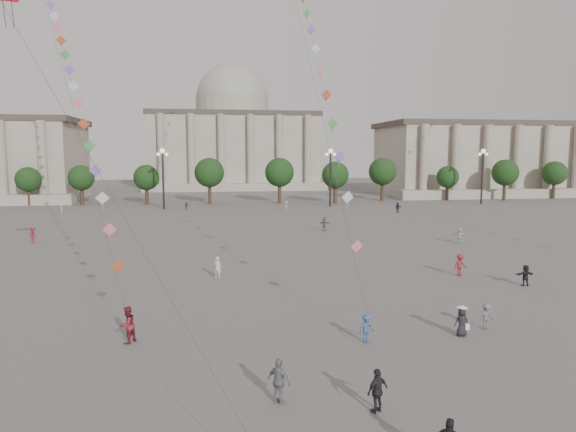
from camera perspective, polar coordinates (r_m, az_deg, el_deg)
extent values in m
plane|color=#5E5C58|center=(25.10, 8.46, -15.81)|extent=(360.00, 360.00, 0.00)
cube|color=gray|center=(142.95, 26.42, 5.52)|extent=(80.00, 22.00, 16.00)
cube|color=#463C33|center=(143.10, 26.61, 8.96)|extent=(81.60, 22.44, 1.20)
cube|color=gray|center=(152.25, -6.12, 6.99)|extent=(46.00, 30.00, 20.00)
cube|color=#463C33|center=(152.64, -6.18, 10.97)|extent=(46.92, 30.60, 1.20)
cube|color=gray|center=(135.55, -5.74, 3.21)|extent=(48.30, 4.00, 2.00)
cylinder|color=gray|center=(152.79, -6.18, 11.69)|extent=(21.00, 21.00, 5.00)
sphere|color=#989A8C|center=(153.02, -6.20, 12.62)|extent=(21.00, 21.00, 21.00)
cylinder|color=#34241A|center=(106.34, -27.92, 1.84)|extent=(0.70, 0.70, 3.52)
sphere|color=black|center=(106.13, -28.03, 3.82)|extent=(5.12, 5.12, 5.12)
cylinder|color=#34241A|center=(103.01, -21.61, 2.02)|extent=(0.70, 0.70, 3.52)
sphere|color=black|center=(102.79, -21.70, 4.06)|extent=(5.12, 5.12, 5.12)
cylinder|color=#34241A|center=(101.01, -14.95, 2.18)|extent=(0.70, 0.70, 3.52)
sphere|color=black|center=(100.79, -15.02, 4.27)|extent=(5.12, 5.12, 5.12)
cylinder|color=#34241A|center=(100.41, -8.13, 2.32)|extent=(0.70, 0.70, 3.52)
sphere|color=black|center=(100.19, -8.16, 4.42)|extent=(5.12, 5.12, 5.12)
cylinder|color=#34241A|center=(101.24, -1.31, 2.43)|extent=(0.70, 0.70, 3.52)
sphere|color=black|center=(101.02, -1.32, 4.51)|extent=(5.12, 5.12, 5.12)
cylinder|color=#34241A|center=(103.46, 5.30, 2.50)|extent=(0.70, 0.70, 3.52)
sphere|color=black|center=(103.25, 5.32, 4.53)|extent=(5.12, 5.12, 5.12)
cylinder|color=#34241A|center=(107.00, 11.55, 2.53)|extent=(0.70, 0.70, 3.52)
sphere|color=black|center=(106.79, 11.60, 4.50)|extent=(5.12, 5.12, 5.12)
cylinder|color=#34241A|center=(111.71, 17.34, 2.54)|extent=(0.70, 0.70, 3.52)
sphere|color=black|center=(111.51, 17.41, 4.42)|extent=(5.12, 5.12, 5.12)
cylinder|color=#34241A|center=(117.47, 22.62, 2.52)|extent=(0.70, 0.70, 3.52)
sphere|color=black|center=(117.28, 22.70, 4.31)|extent=(5.12, 5.12, 5.12)
cylinder|color=#34241A|center=(124.12, 27.36, 2.48)|extent=(0.70, 0.70, 3.52)
sphere|color=black|center=(123.94, 27.45, 4.18)|extent=(5.12, 5.12, 5.12)
cylinder|color=#262628|center=(92.56, -13.70, 3.82)|extent=(0.36, 0.36, 10.00)
sphere|color=#FFE5B2|center=(92.44, -13.79, 7.04)|extent=(0.90, 0.90, 0.90)
sphere|color=#FFE5B2|center=(92.50, -14.21, 6.66)|extent=(0.60, 0.60, 0.60)
sphere|color=#FFE5B2|center=(92.38, -13.34, 6.68)|extent=(0.60, 0.60, 0.60)
cylinder|color=#262628|center=(94.79, 4.72, 4.06)|extent=(0.36, 0.36, 10.00)
sphere|color=#FFE5B2|center=(94.68, 4.76, 7.21)|extent=(0.90, 0.90, 0.90)
sphere|color=#FFE5B2|center=(94.52, 4.34, 6.85)|extent=(0.60, 0.60, 0.60)
sphere|color=#FFE5B2|center=(94.84, 5.17, 6.84)|extent=(0.60, 0.60, 0.60)
cylinder|color=#262628|center=(105.85, 20.77, 3.93)|extent=(0.36, 0.36, 10.00)
sphere|color=#FFE5B2|center=(105.75, 20.89, 6.75)|extent=(0.90, 0.90, 0.90)
sphere|color=#FFE5B2|center=(105.40, 20.54, 6.44)|extent=(0.60, 0.60, 0.60)
sphere|color=#FFE5B2|center=(106.09, 21.20, 6.41)|extent=(0.60, 0.60, 0.60)
imported|color=#373F7D|center=(90.62, -11.24, 1.13)|extent=(0.92, 0.81, 1.49)
imported|color=maroon|center=(62.56, -26.48, -1.90)|extent=(0.88, 1.25, 1.75)
imported|color=black|center=(41.83, 24.88, -6.01)|extent=(1.45, 0.49, 1.56)
imported|color=silver|center=(87.28, -0.20, 1.14)|extent=(1.13, 1.74, 1.79)
imported|color=slate|center=(30.85, 21.19, -10.37)|extent=(1.06, 0.75, 1.49)
imported|color=silver|center=(58.64, 18.55, -2.09)|extent=(1.57, 1.35, 1.71)
imported|color=maroon|center=(43.21, 18.57, -5.18)|extent=(1.27, 0.92, 1.77)
imported|color=black|center=(87.16, 12.10, 0.94)|extent=(1.58, 1.25, 1.68)
imported|color=#ADAEA9|center=(89.52, -23.86, 0.63)|extent=(0.39, 0.59, 1.59)
imported|color=slate|center=(65.05, 4.08, -0.88)|extent=(1.51, 1.48, 1.73)
imported|color=silver|center=(40.60, -7.84, -5.66)|extent=(0.75, 0.66, 1.74)
imported|color=slate|center=(20.87, -1.00, -17.90)|extent=(1.06, 1.06, 1.81)
imported|color=#222127|center=(20.58, 9.90, -18.55)|extent=(1.07, 0.83, 1.70)
imported|color=maroon|center=(28.07, -17.41, -11.47)|extent=(1.14, 1.19, 1.92)
imported|color=#3A5082|center=(27.24, 8.75, -12.24)|extent=(1.14, 0.94, 1.53)
imported|color=black|center=(29.37, 18.73, -11.09)|extent=(0.76, 0.50, 1.54)
cone|color=white|center=(29.12, 18.80, -9.50)|extent=(0.52, 0.52, 0.14)
cylinder|color=white|center=(29.14, 18.79, -9.61)|extent=(0.60, 0.60, 0.02)
cube|color=white|center=(29.42, 19.29, -11.53)|extent=(0.22, 0.10, 0.35)
cylinder|color=#3F3F3F|center=(21.53, -21.56, 6.86)|extent=(0.02, 0.02, 26.22)
cylinder|color=#3F3F3F|center=(50.10, -24.59, 17.83)|extent=(0.02, 0.02, 58.17)
cube|color=#BC4D2C|center=(28.95, -18.38, -5.32)|extent=(0.76, 0.25, 0.76)
cube|color=#DD7588|center=(30.27, -19.20, -1.42)|extent=(0.76, 0.25, 0.76)
cube|color=silver|center=(31.73, -19.93, 1.89)|extent=(0.76, 0.25, 0.76)
cube|color=#8B62C4|center=(33.30, -20.59, 4.77)|extent=(0.76, 0.25, 0.76)
cube|color=#49A050|center=(34.95, -21.20, 7.28)|extent=(0.76, 0.25, 0.76)
cube|color=#BC4D2C|center=(36.65, -21.74, 9.49)|extent=(0.76, 0.25, 0.76)
cube|color=#DD7588|center=(38.41, -22.25, 11.45)|extent=(0.76, 0.25, 0.76)
cube|color=silver|center=(40.21, -22.71, 13.19)|extent=(0.76, 0.25, 0.76)
cube|color=#8B62C4|center=(42.04, -23.14, 14.75)|extent=(0.76, 0.25, 0.76)
cube|color=#49A050|center=(43.89, -23.53, 16.15)|extent=(0.76, 0.25, 0.76)
cube|color=#BC4D2C|center=(45.77, -23.90, 17.40)|extent=(0.76, 0.25, 0.76)
cube|color=#DD7588|center=(47.67, -24.24, 18.54)|extent=(0.76, 0.25, 0.76)
cube|color=silver|center=(49.58, -24.56, 19.57)|extent=(0.76, 0.25, 0.76)
cube|color=#8B62C4|center=(51.50, -24.85, 20.50)|extent=(0.76, 0.25, 0.76)
cube|color=#DD7588|center=(28.42, 7.65, -3.35)|extent=(0.76, 0.25, 0.76)
cube|color=silver|center=(30.32, 6.65, 2.09)|extent=(0.76, 0.25, 0.76)
cube|color=#8B62C4|center=(32.46, 5.76, 6.52)|extent=(0.76, 0.25, 0.76)
cube|color=#49A050|center=(34.78, 4.98, 10.19)|extent=(0.76, 0.25, 0.76)
cube|color=#BC4D2C|center=(37.21, 4.28, 13.27)|extent=(0.76, 0.25, 0.76)
cube|color=#DD7588|center=(39.74, 3.65, 15.86)|extent=(0.76, 0.25, 0.76)
cube|color=silver|center=(42.33, 3.08, 18.07)|extent=(0.76, 0.25, 0.76)
cube|color=#8B62C4|center=(44.96, 2.57, 19.97)|extent=(0.76, 0.25, 0.76)
cube|color=#49A050|center=(47.64, 2.10, 21.62)|extent=(0.76, 0.25, 0.76)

